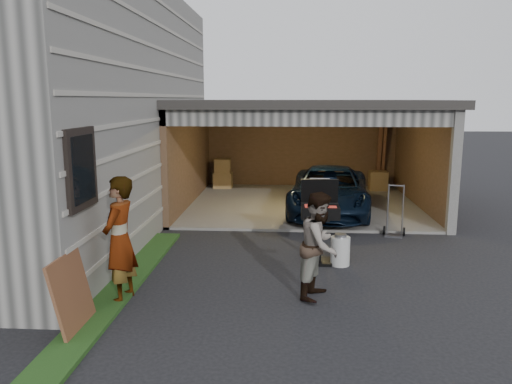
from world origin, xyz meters
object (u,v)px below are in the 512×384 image
hand_truck (394,226)px  man (320,245)px  bbq_grill (320,215)px  plywood_panel (72,294)px  minivan (329,193)px  propane_tank (340,251)px  woman (120,240)px

hand_truck → man: bearing=-102.7°
man → bbq_grill: 1.61m
bbq_grill → plywood_panel: 4.43m
minivan → propane_tank: (-0.11, -3.92, -0.32)m
bbq_grill → man: bearing=-93.6°
propane_tank → hand_truck: size_ratio=0.46×
hand_truck → bbq_grill: bearing=-117.4°
man → plywood_panel: man is taller
plywood_panel → hand_truck: hand_truck is taller
propane_tank → hand_truck: (1.37, 2.03, -0.04)m
hand_truck → minivan: bearing=138.5°
woman → plywood_panel: (-0.30, -1.00, -0.43)m
plywood_panel → man: bearing=22.6°
plywood_panel → minivan: bearing=60.7°
propane_tank → plywood_panel: bearing=-142.5°
bbq_grill → plywood_panel: size_ratio=1.49×
woman → bbq_grill: 3.57m
minivan → bbq_grill: (-0.48, -3.80, 0.31)m
bbq_grill → plywood_panel: bearing=-138.4°
hand_truck → plywood_panel: bearing=-121.2°
minivan → plywood_panel: bearing=-113.4°
propane_tank → plywood_panel: (-3.66, -2.81, 0.24)m
minivan → propane_tank: size_ratio=8.09×
man → propane_tank: size_ratio=3.10×
bbq_grill → hand_truck: 2.67m
bbq_grill → woman: bearing=-147.2°
plywood_panel → hand_truck: bearing=43.9°
woman → hand_truck: size_ratio=1.65×
woman → plywood_panel: bearing=-10.2°
man → hand_truck: size_ratio=1.42×
man → plywood_panel: 3.48m
bbq_grill → plywood_panel: (-3.30, -2.93, -0.40)m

